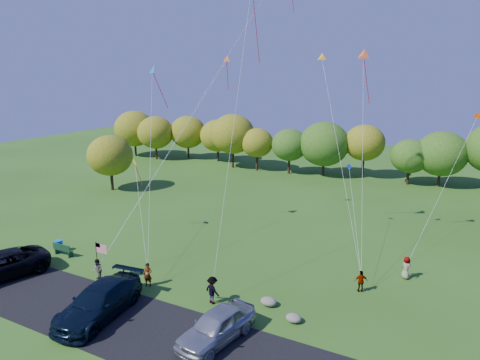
% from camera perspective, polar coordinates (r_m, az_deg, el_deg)
% --- Properties ---
extents(ground, '(140.00, 140.00, 0.00)m').
position_cam_1_polar(ground, '(30.18, -10.02, -14.59)').
color(ground, '#2D5418').
rests_on(ground, ground).
extents(asphalt_lane, '(44.00, 6.00, 0.06)m').
position_cam_1_polar(asphalt_lane, '(27.58, -15.34, -17.82)').
color(asphalt_lane, black).
rests_on(asphalt_lane, ground).
extents(treeline, '(75.85, 27.98, 8.51)m').
position_cam_1_polar(treeline, '(60.42, 9.54, 4.74)').
color(treeline, '#331D12').
rests_on(treeline, ground).
extents(minivan_dark, '(4.88, 7.19, 1.83)m').
position_cam_1_polar(minivan_dark, '(35.65, -29.41, -9.92)').
color(minivan_dark, black).
rests_on(minivan_dark, asphalt_lane).
extents(minivan_navy, '(3.40, 6.78, 1.89)m').
position_cam_1_polar(minivan_navy, '(28.06, -18.30, -15.15)').
color(minivan_navy, black).
rests_on(minivan_navy, asphalt_lane).
extents(minivan_silver, '(2.96, 5.48, 1.77)m').
position_cam_1_polar(minivan_silver, '(24.71, -3.14, -18.87)').
color(minivan_silver, '#A4A8AF').
rests_on(minivan_silver, asphalt_lane).
extents(flyer_a, '(0.70, 0.57, 1.68)m').
position_cam_1_polar(flyer_a, '(30.90, -12.19, -12.24)').
color(flyer_a, '#4C4C59').
rests_on(flyer_a, ground).
extents(flyer_b, '(0.99, 0.94, 1.62)m').
position_cam_1_polar(flyer_b, '(32.53, -18.46, -11.34)').
color(flyer_b, '#4C4C59').
rests_on(flyer_b, ground).
extents(flyer_c, '(1.32, 0.98, 1.82)m').
position_cam_1_polar(flyer_c, '(28.22, -3.70, -14.45)').
color(flyer_c, '#4C4C59').
rests_on(flyer_c, ground).
extents(flyer_d, '(0.96, 0.73, 1.52)m').
position_cam_1_polar(flyer_d, '(30.65, 15.84, -12.87)').
color(flyer_d, '#4C4C59').
rests_on(flyer_d, ground).
extents(flyer_e, '(0.96, 0.94, 1.67)m').
position_cam_1_polar(flyer_e, '(33.42, 21.29, -10.84)').
color(flyer_e, '#4C4C59').
rests_on(flyer_e, ground).
extents(park_bench, '(1.84, 0.47, 1.02)m').
position_cam_1_polar(park_bench, '(37.75, -22.59, -8.55)').
color(park_bench, '#153B22').
rests_on(park_bench, ground).
extents(trash_barrel, '(0.65, 0.65, 0.97)m').
position_cam_1_polar(trash_barrel, '(38.78, -22.99, -8.08)').
color(trash_barrel, blue).
rests_on(trash_barrel, ground).
extents(flag_assembly, '(1.04, 0.68, 2.82)m').
position_cam_1_polar(flag_assembly, '(32.05, -18.22, -9.10)').
color(flag_assembly, black).
rests_on(flag_assembly, ground).
extents(boulder_near, '(1.07, 0.84, 0.54)m').
position_cam_1_polar(boulder_near, '(28.29, 3.84, -15.87)').
color(boulder_near, gray).
rests_on(boulder_near, ground).
extents(boulder_far, '(0.96, 0.80, 0.50)m').
position_cam_1_polar(boulder_far, '(26.84, 7.16, -17.80)').
color(boulder_far, slate).
rests_on(boulder_far, ground).
extents(kites_aloft, '(26.71, 12.44, 19.53)m').
position_cam_1_polar(kites_aloft, '(36.29, 2.74, 19.22)').
color(kites_aloft, '#D75B17').
rests_on(kites_aloft, ground).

